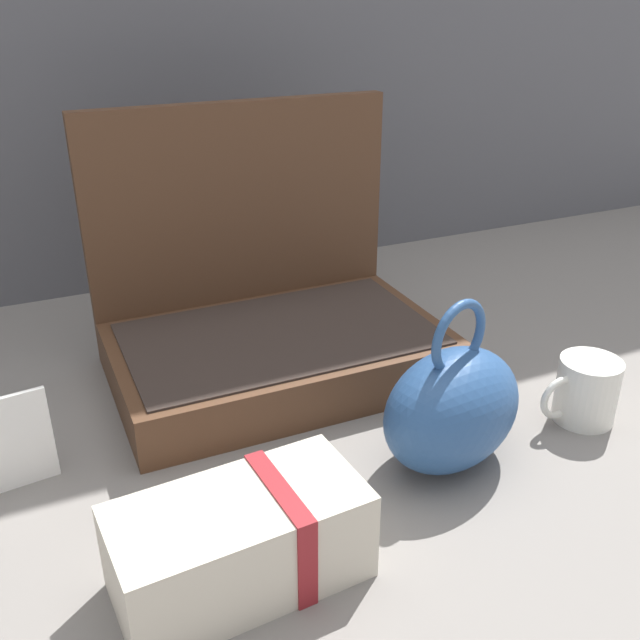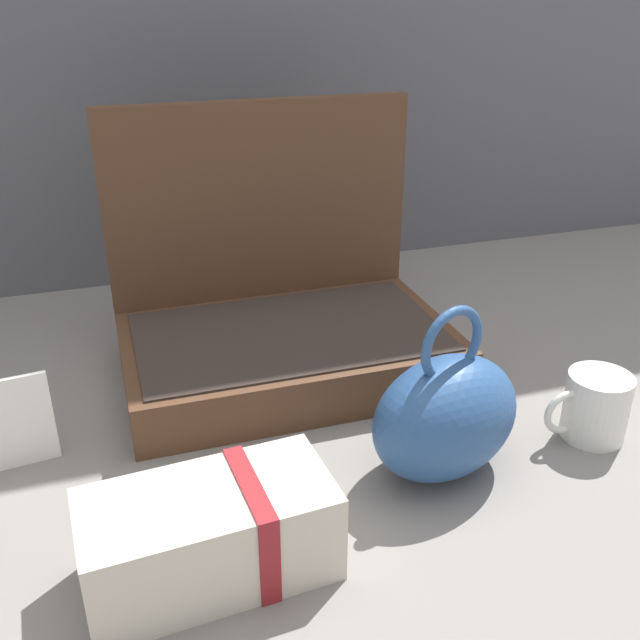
# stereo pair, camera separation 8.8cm
# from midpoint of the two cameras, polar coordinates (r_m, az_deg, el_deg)

# --- Properties ---
(ground_plane) EXTENTS (6.00, 6.00, 0.00)m
(ground_plane) POSITION_cam_midpoint_polar(r_m,az_deg,el_deg) (0.97, -2.73, -7.48)
(ground_plane) COLOR slate
(open_suitcase) EXTENTS (0.47, 0.31, 0.38)m
(open_suitcase) POSITION_cam_midpoint_polar(r_m,az_deg,el_deg) (1.06, -6.60, 0.27)
(open_suitcase) COLOR #4C301E
(open_suitcase) RESTS_ON ground_plane
(teal_pouch_handbag) EXTENTS (0.23, 0.18, 0.21)m
(teal_pouch_handbag) POSITION_cam_midpoint_polar(r_m,az_deg,el_deg) (0.85, 7.69, -7.09)
(teal_pouch_handbag) COLOR #284C7F
(teal_pouch_handbag) RESTS_ON ground_plane
(cream_toiletry_bag) EXTENTS (0.25, 0.13, 0.10)m
(cream_toiletry_bag) POSITION_cam_midpoint_polar(r_m,az_deg,el_deg) (0.72, -9.87, -17.26)
(cream_toiletry_bag) COLOR beige
(cream_toiletry_bag) RESTS_ON ground_plane
(coffee_mug) EXTENTS (0.12, 0.08, 0.09)m
(coffee_mug) POSITION_cam_midpoint_polar(r_m,az_deg,el_deg) (0.98, 18.21, -5.49)
(coffee_mug) COLOR silver
(coffee_mug) RESTS_ON ground_plane
(info_card_left) EXTENTS (0.11, 0.02, 0.12)m
(info_card_left) POSITION_cam_midpoint_polar(r_m,az_deg,el_deg) (0.90, -26.82, -9.15)
(info_card_left) COLOR white
(info_card_left) RESTS_ON ground_plane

